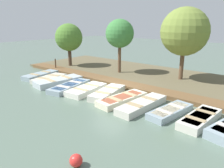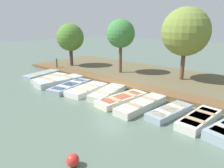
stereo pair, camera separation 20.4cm
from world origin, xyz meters
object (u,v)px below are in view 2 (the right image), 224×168
Objects in this scene: rowboat_3 at (70,86)px; rowboat_6 at (122,99)px; rowboat_2 at (59,81)px; rowboat_8 at (170,112)px; buoy at (73,160)px; park_tree_far_left at (70,38)px; rowboat_1 at (50,78)px; rowboat_5 at (107,93)px; rowboat_7 at (141,105)px; rowboat_9 at (199,119)px; rowboat_4 at (87,89)px; rowboat_0 at (42,75)px; park_tree_left at (121,34)px; park_tree_center at (186,32)px; mooring_post_near at (57,64)px.

rowboat_3 is 1.07× the size of rowboat_6.
rowboat_8 is (-0.24, 8.86, -0.05)m from rowboat_2.
park_tree_far_left is at bearing -128.95° from buoy.
rowboat_1 is 0.95× the size of rowboat_5.
rowboat_7 is at bearing -169.58° from buoy.
rowboat_6 is 0.95× the size of rowboat_7.
rowboat_9 is at bearing 100.02° from rowboat_8.
rowboat_3 is 1.02× the size of rowboat_7.
rowboat_2 reaches higher than rowboat_6.
rowboat_1 is 4.41m from rowboat_4.
rowboat_5 is 10.14m from park_tree_far_left.
rowboat_0 is at bearing -117.51° from buoy.
rowboat_0 reaches higher than rowboat_4.
park_tree_left is at bearing -161.22° from rowboat_5.
rowboat_4 is at bearing -136.10° from buoy.
rowboat_5 is at bearing 82.00° from rowboat_0.
rowboat_0 is 1.10× the size of rowboat_8.
rowboat_0 is at bearing -55.52° from park_tree_center.
park_tree_far_left is at bearing -102.45° from rowboat_9.
rowboat_7 is (-0.03, 7.31, -0.02)m from rowboat_2.
buoy is 16.37m from park_tree_far_left.
rowboat_9 is (-0.05, 1.46, 0.02)m from rowboat_8.
rowboat_5 is at bearing 100.67° from rowboat_2.
rowboat_8 is (0.01, 11.64, -0.03)m from rowboat_0.
rowboat_4 is 2.94m from rowboat_6.
rowboat_7 is 0.64× the size of park_tree_center.
mooring_post_near is (-2.33, -8.56, 0.37)m from rowboat_5.
rowboat_9 is at bearing 85.04° from rowboat_4.
rowboat_8 is at bearing 174.78° from buoy.
buoy is 13.37m from park_tree_left.
rowboat_9 reaches higher than rowboat_3.
park_tree_far_left reaches higher than rowboat_1.
park_tree_center is at bearing -172.01° from buoy.
rowboat_8 is at bearing 81.56° from rowboat_3.
mooring_post_near is 14.82m from buoy.
park_tree_center is (-2.10, 10.83, 0.81)m from park_tree_far_left.
buoy reaches higher than rowboat_4.
buoy is (5.32, 6.79, 0.04)m from rowboat_3.
buoy is (8.21, 12.34, -0.36)m from mooring_post_near.
rowboat_3 is at bearing -84.83° from rowboat_7.
rowboat_0 is 0.58× the size of park_tree_center.
rowboat_4 is 0.88× the size of rowboat_7.
rowboat_2 is at bearing -87.02° from rowboat_7.
park_tree_center reaches higher than rowboat_1.
buoy reaches higher than rowboat_8.
rowboat_4 is at bearing 96.53° from rowboat_2.
park_tree_center is (-6.47, -2.25, 3.60)m from rowboat_8.
rowboat_4 is 7.50m from mooring_post_near.
rowboat_4 is 1.06× the size of rowboat_9.
rowboat_5 is 2.77m from rowboat_7.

